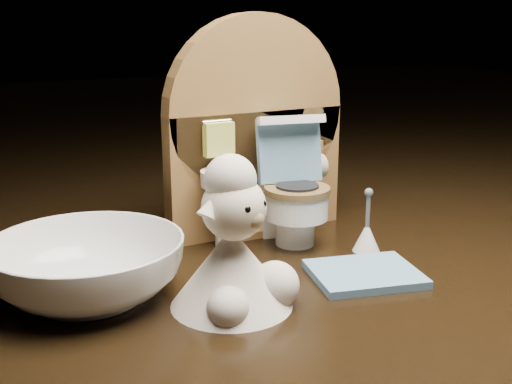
% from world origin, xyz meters
% --- Properties ---
extents(backdrop_panel, '(0.13, 0.05, 0.15)m').
position_xyz_m(backdrop_panel, '(-0.00, 0.06, 0.07)').
color(backdrop_panel, brown).
rests_on(backdrop_panel, ground).
extents(toy_toilet, '(0.05, 0.06, 0.09)m').
position_xyz_m(toy_toilet, '(0.01, 0.03, 0.03)').
color(toy_toilet, white).
rests_on(toy_toilet, ground).
extents(bath_mat, '(0.07, 0.06, 0.00)m').
position_xyz_m(bath_mat, '(0.02, -0.04, 0.00)').
color(bath_mat, '#5D89A9').
rests_on(bath_mat, ground).
extents(toilet_brush, '(0.02, 0.02, 0.04)m').
position_xyz_m(toilet_brush, '(0.04, -0.01, 0.01)').
color(toilet_brush, white).
rests_on(toilet_brush, ground).
extents(plush_lamb, '(0.07, 0.07, 0.08)m').
position_xyz_m(plush_lamb, '(-0.07, -0.04, 0.03)').
color(plush_lamb, beige).
rests_on(plush_lamb, ground).
extents(ceramic_bowl, '(0.13, 0.13, 0.03)m').
position_xyz_m(ceramic_bowl, '(-0.13, 0.01, 0.02)').
color(ceramic_bowl, white).
rests_on(ceramic_bowl, ground).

